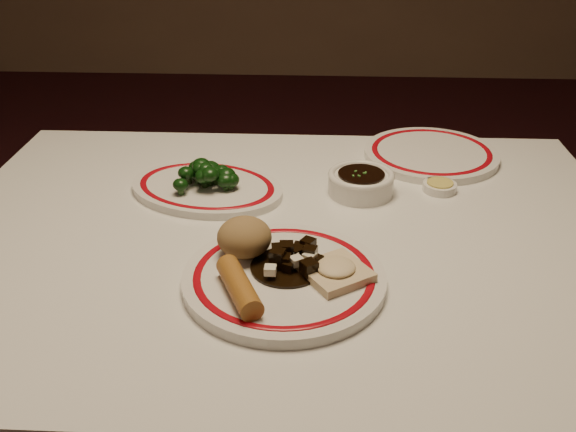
% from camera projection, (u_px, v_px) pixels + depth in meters
% --- Properties ---
extents(dining_table, '(1.20, 0.90, 0.75)m').
position_uv_depth(dining_table, '(285.00, 277.00, 1.13)').
color(dining_table, white).
rests_on(dining_table, ground).
extents(main_plate, '(0.33, 0.33, 0.02)m').
position_uv_depth(main_plate, '(284.00, 278.00, 0.95)').
color(main_plate, silver).
rests_on(main_plate, dining_table).
extents(rice_mound, '(0.08, 0.08, 0.06)m').
position_uv_depth(rice_mound, '(244.00, 237.00, 0.98)').
color(rice_mound, olive).
rests_on(rice_mound, main_plate).
extents(spring_roll, '(0.08, 0.13, 0.03)m').
position_uv_depth(spring_roll, '(239.00, 287.00, 0.89)').
color(spring_roll, '#A36928').
rests_on(spring_roll, main_plate).
extents(fried_wonton, '(0.12, 0.12, 0.02)m').
position_uv_depth(fried_wonton, '(336.00, 271.00, 0.93)').
color(fried_wonton, beige).
rests_on(fried_wonton, main_plate).
extents(stirfry_heap, '(0.11, 0.11, 0.03)m').
position_uv_depth(stirfry_heap, '(291.00, 260.00, 0.96)').
color(stirfry_heap, black).
rests_on(stirfry_heap, main_plate).
extents(broccoli_plate, '(0.35, 0.33, 0.02)m').
position_uv_depth(broccoli_plate, '(207.00, 188.00, 1.22)').
color(broccoli_plate, silver).
rests_on(broccoli_plate, dining_table).
extents(broccoli_pile, '(0.12, 0.11, 0.05)m').
position_uv_depth(broccoli_pile, '(208.00, 174.00, 1.20)').
color(broccoli_pile, '#23471C').
rests_on(broccoli_pile, broccoli_plate).
extents(soy_bowl, '(0.12, 0.12, 0.04)m').
position_uv_depth(soy_bowl, '(361.00, 184.00, 1.21)').
color(soy_bowl, silver).
rests_on(soy_bowl, dining_table).
extents(sweet_sour_dish, '(0.06, 0.06, 0.02)m').
position_uv_depth(sweet_sour_dish, '(349.00, 188.00, 1.22)').
color(sweet_sour_dish, silver).
rests_on(sweet_sour_dish, dining_table).
extents(mustard_dish, '(0.06, 0.06, 0.02)m').
position_uv_depth(mustard_dish, '(440.00, 187.00, 1.22)').
color(mustard_dish, silver).
rests_on(mustard_dish, dining_table).
extents(far_plate, '(0.35, 0.35, 0.02)m').
position_uv_depth(far_plate, '(431.00, 154.00, 1.36)').
color(far_plate, silver).
rests_on(far_plate, dining_table).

